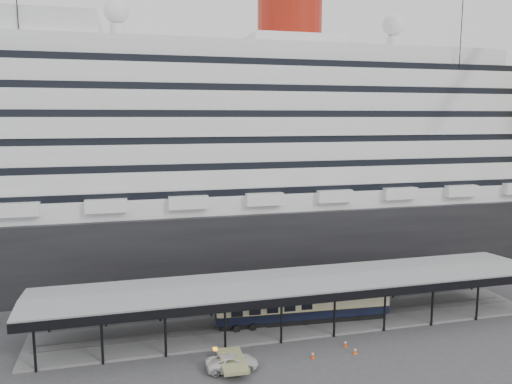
% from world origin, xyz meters
% --- Properties ---
extents(ground, '(200.00, 200.00, 0.00)m').
position_xyz_m(ground, '(0.00, 0.00, 0.00)').
color(ground, '#39393B').
rests_on(ground, ground).
extents(cruise_ship, '(130.00, 30.00, 43.90)m').
position_xyz_m(cruise_ship, '(0.05, 32.00, 18.35)').
color(cruise_ship, black).
rests_on(cruise_ship, ground).
extents(platform_canopy, '(56.00, 9.18, 5.30)m').
position_xyz_m(platform_canopy, '(0.00, 5.00, 2.36)').
color(platform_canopy, slate).
rests_on(platform_canopy, ground).
extents(port_truck, '(4.83, 2.34, 1.33)m').
position_xyz_m(port_truck, '(-8.81, -3.10, 0.66)').
color(port_truck, silver).
rests_on(port_truck, ground).
extents(pullman_carriage, '(19.50, 3.80, 19.02)m').
position_xyz_m(pullman_carriage, '(0.91, 5.00, 2.34)').
color(pullman_carriage, black).
rests_on(pullman_carriage, ground).
extents(traffic_cone_left, '(0.45, 0.45, 0.70)m').
position_xyz_m(traffic_cone_left, '(-0.96, -2.93, 0.35)').
color(traffic_cone_left, '#EE420D').
rests_on(traffic_cone_left, ground).
extents(traffic_cone_mid, '(0.40, 0.40, 0.69)m').
position_xyz_m(traffic_cone_mid, '(3.34, -3.17, 0.34)').
color(traffic_cone_mid, '#FA600D').
rests_on(traffic_cone_mid, ground).
extents(traffic_cone_right, '(0.47, 0.47, 0.70)m').
position_xyz_m(traffic_cone_right, '(3.09, -1.47, 0.35)').
color(traffic_cone_right, '#F43F0D').
rests_on(traffic_cone_right, ground).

